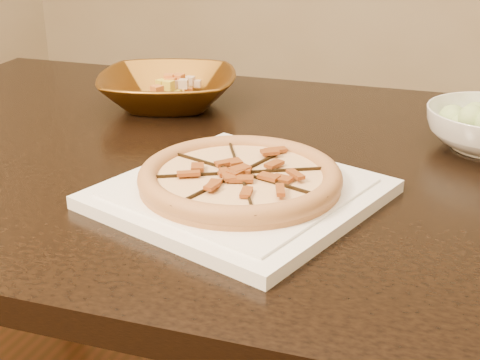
{
  "coord_description": "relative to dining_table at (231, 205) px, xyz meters",
  "views": [
    {
      "loc": [
        0.39,
        -1.13,
        1.13
      ],
      "look_at": [
        0.09,
        -0.36,
        0.78
      ],
      "focal_mm": 50.0,
      "sensor_mm": 36.0,
      "label": 1
    }
  ],
  "objects": [
    {
      "name": "plate",
      "position": [
        0.08,
        -0.17,
        0.11
      ],
      "size": [
        0.41,
        0.41,
        0.02
      ],
      "color": "white",
      "rests_on": "dining_table"
    },
    {
      "name": "dining_table",
      "position": [
        0.0,
        0.0,
        0.0
      ],
      "size": [
        1.52,
        1.02,
        0.75
      ],
      "color": "black",
      "rests_on": "floor"
    },
    {
      "name": "bronze_bowl",
      "position": [
        -0.21,
        0.19,
        0.13
      ],
      "size": [
        0.34,
        0.34,
        0.07
      ],
      "primitive_type": "imported",
      "rotation": [
        0.0,
        0.0,
        0.34
      ],
      "color": "brown",
      "rests_on": "dining_table"
    },
    {
      "name": "pizza",
      "position": [
        0.08,
        -0.17,
        0.13
      ],
      "size": [
        0.28,
        0.28,
        0.03
      ],
      "color": "#C27B4E",
      "rests_on": "plate"
    },
    {
      "name": "mixed_dish",
      "position": [
        -0.21,
        0.19,
        0.17
      ],
      "size": [
        0.13,
        0.12,
        0.03
      ],
      "color": "tan",
      "rests_on": "bronze_bowl"
    }
  ]
}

